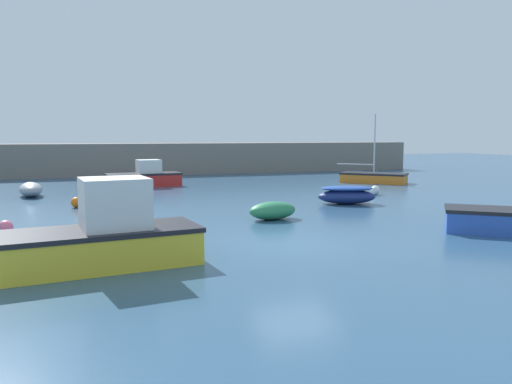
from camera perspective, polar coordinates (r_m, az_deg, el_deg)
name	(u,v)px	position (r m, az deg, el deg)	size (l,w,h in m)	color
ground_plane	(295,248)	(14.96, 4.53, -6.37)	(120.00, 120.00, 0.20)	#2D5170
harbor_breakwater	(158,159)	(42.44, -11.12, 3.76)	(45.62, 3.68, 2.56)	slate
rowboat_blue_near	(31,189)	(29.01, -24.35, 0.28)	(1.45, 2.73, 0.75)	gray
rowboat_with_red_cover	(347,195)	(23.95, 10.33, -0.32)	(3.00, 2.10, 0.85)	navy
motorboat_with_cabin	(105,236)	(12.90, -16.83, -4.85)	(4.95, 2.49, 2.19)	yellow
motorboat_grey_hull	(145,177)	(32.38, -12.60, 1.68)	(4.77, 2.24, 1.69)	red
fishing_dinghy_green	(273,211)	(19.21, 1.91, -2.13)	(2.07, 1.33, 0.69)	#287A4C
sailboat_twin_hulled	(374,177)	(34.91, 13.30, 1.62)	(4.41, 4.40, 4.64)	orange
mooring_buoy_white	(375,190)	(27.88, 13.48, 0.20)	(0.50, 0.50, 0.50)	white
mooring_buoy_pink	(5,228)	(18.20, -26.72, -3.65)	(0.48, 0.48, 0.48)	#EA668C
mooring_buoy_orange	(76,202)	(23.77, -19.85, -1.12)	(0.47, 0.47, 0.47)	orange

